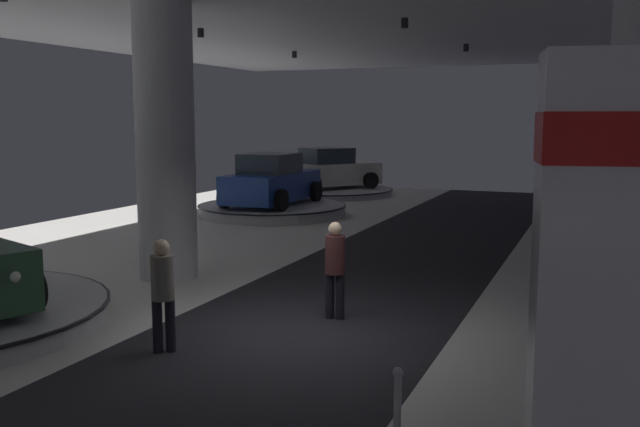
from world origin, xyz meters
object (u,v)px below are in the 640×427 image
Objects in this scene: brand_sign_pylon at (613,303)px; display_platform_deep_left at (330,191)px; display_platform_far_left at (272,209)px; display_car_far_left at (272,182)px; visitor_walking_near at (163,288)px; column_left at (165,142)px; visitor_walking_far at (335,264)px; display_car_deep_left at (329,170)px.

brand_sign_pylon is 0.69× the size of display_platform_deep_left.
display_platform_deep_left is at bearing 94.54° from display_platform_far_left.
display_car_far_left is at bearing -89.67° from display_platform_far_left.
visitor_walking_near is (4.69, -13.02, 0.71)m from display_platform_far_left.
column_left is 5.10m from visitor_walking_near.
display_car_far_left is at bearing 109.85° from visitor_walking_near.
visitor_walking_near is 2.90m from visitor_walking_far.
brand_sign_pylon reaches higher than display_car_deep_left.
brand_sign_pylon is 2.33× the size of visitor_walking_far.
display_car_deep_left reaches higher than visitor_walking_near.
visitor_walking_far is (6.30, -10.61, 0.71)m from display_platform_far_left.
visitor_walking_far is at bearing 56.16° from visitor_walking_near.
visitor_walking_far is (-4.04, 5.01, -1.01)m from brand_sign_pylon.
brand_sign_pylon is 0.83× the size of display_car_deep_left.
visitor_walking_far is at bearing 128.88° from brand_sign_pylon.
brand_sign_pylon is at bearing -63.93° from display_platform_deep_left.
visitor_walking_near is at bearing -56.55° from column_left.
display_car_deep_left is 2.81× the size of visitor_walking_far.
display_car_far_left is at bearing -85.31° from display_car_deep_left.
visitor_walking_near is (5.21, -19.61, 0.75)m from display_platform_deep_left.
visitor_walking_near is at bearing -70.15° from display_car_far_left.
display_platform_deep_left is (-10.87, 22.21, -1.77)m from brand_sign_pylon.
brand_sign_pylon is at bearing -38.42° from column_left.
column_left is 1.03× the size of display_platform_deep_left.
visitor_walking_near is at bearing -123.84° from visitor_walking_far.
brand_sign_pylon reaches higher than display_car_far_left.
display_car_deep_left reaches higher than display_platform_far_left.
column_left is 1.23× the size of display_car_deep_left.
column_left is at bearing -80.52° from display_car_deep_left.
display_car_deep_left reaches higher than visitor_walking_far.
display_car_deep_left is at bearing 111.73° from visitor_walking_far.
visitor_walking_far is at bearing -59.20° from display_car_far_left.
visitor_walking_near is at bearing 155.33° from brand_sign_pylon.
display_car_far_left is (-2.07, 9.02, -1.62)m from column_left.
visitor_walking_far is (6.30, -10.57, -0.22)m from display_car_far_left.
brand_sign_pylon is (8.28, -6.57, -0.83)m from column_left.
visitor_walking_far is (6.83, -17.20, 0.75)m from display_platform_deep_left.
visitor_walking_far is at bearing -68.35° from display_platform_deep_left.
display_car_far_left is 0.95× the size of display_car_deep_left.
column_left reaches higher than display_platform_far_left.
display_platform_far_left is at bearing 102.86° from column_left.
visitor_walking_near is (2.62, -3.97, -1.84)m from column_left.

